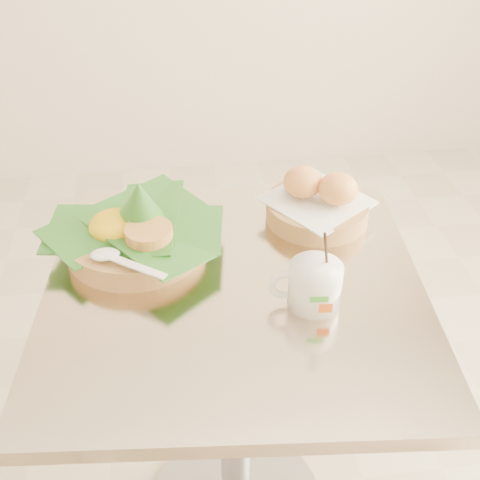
{
  "coord_description": "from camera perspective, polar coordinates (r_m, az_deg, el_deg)",
  "views": [
    {
      "loc": [
        -0.0,
        -0.89,
        1.47
      ],
      "look_at": [
        0.12,
        0.01,
        0.82
      ],
      "focal_mm": 45.0,
      "sensor_mm": 36.0,
      "label": 1
    }
  ],
  "objects": [
    {
      "name": "cafe_table",
      "position": [
        1.27,
        -0.47,
        -11.8
      ],
      "size": [
        0.76,
        0.76,
        0.75
      ],
      "rotation": [
        0.0,
        0.0,
        -0.09
      ],
      "color": "gray",
      "rests_on": "floor"
    },
    {
      "name": "rice_basket",
      "position": [
        1.2,
        -9.97,
        0.92
      ],
      "size": [
        0.34,
        0.35,
        0.17
      ],
      "rotation": [
        0.0,
        0.0,
        -0.32
      ],
      "color": "tan",
      "rests_on": "cafe_table"
    },
    {
      "name": "coffee_mug",
      "position": [
        1.06,
        6.98,
        -4.16
      ],
      "size": [
        0.13,
        0.1,
        0.16
      ],
      "rotation": [
        0.0,
        0.0,
        -0.1
      ],
      "color": "white",
      "rests_on": "cafe_table"
    },
    {
      "name": "bread_basket",
      "position": [
        1.29,
        7.39,
        3.56
      ],
      "size": [
        0.26,
        0.26,
        0.11
      ],
      "rotation": [
        0.0,
        0.0,
        -0.16
      ],
      "color": "tan",
      "rests_on": "cafe_table"
    }
  ]
}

